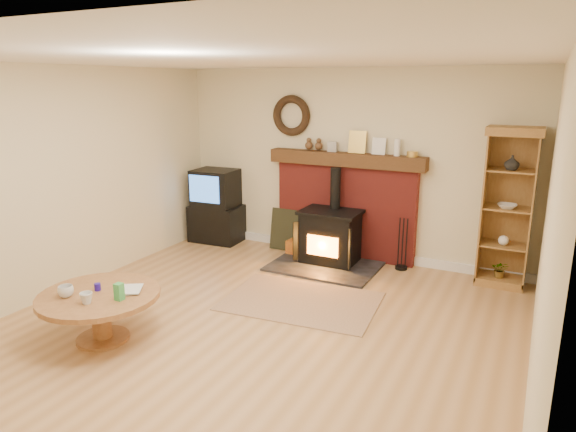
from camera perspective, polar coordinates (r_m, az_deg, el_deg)
The scene contains 11 objects.
ground at distance 5.18m, azimuth -4.62°, elevation -13.02°, with size 5.50×5.50×0.00m, color #A97946.
room_shell at distance 4.74m, azimuth -4.63°, elevation 6.27°, with size 5.02×5.52×2.61m.
chimney_breast at distance 7.18m, azimuth 6.37°, elevation 1.65°, with size 2.20×0.22×1.78m.
wood_stove at distance 6.96m, azimuth 4.63°, elevation -2.48°, with size 1.40×1.00×1.30m.
area_rug at distance 5.87m, azimuth 1.46°, elevation -9.44°, with size 1.69×1.16×0.01m, color brown.
tv_unit at distance 8.00m, azimuth -7.98°, elevation 0.97°, with size 0.80×0.58×1.12m.
curio_cabinet at distance 6.62m, azimuth 23.19°, elevation 0.85°, with size 0.61×0.44×1.91m.
firelog_box at distance 7.34m, azimuth 1.30°, elevation -3.59°, with size 0.35×0.22×0.22m, color orange.
leaning_painting at distance 7.54m, azimuth -0.15°, elevation -1.55°, with size 0.51×0.03×0.61m, color black.
fire_tools at distance 6.97m, azimuth 12.51°, elevation -4.75°, with size 0.16×0.16×0.70m.
coffee_table at distance 5.22m, azimuth -20.25°, elevation -9.00°, with size 1.13×1.13×0.64m.
Camera 1 is at (2.43, -3.90, 2.39)m, focal length 32.00 mm.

